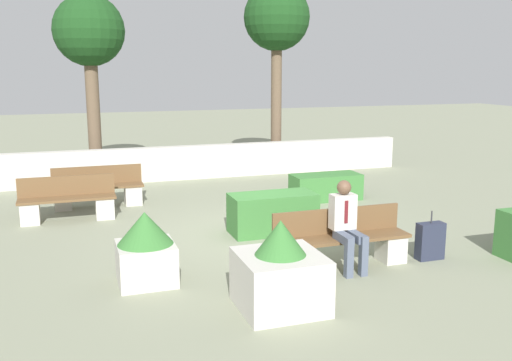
{
  "coord_description": "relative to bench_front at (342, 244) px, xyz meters",
  "views": [
    {
      "loc": [
        -3.19,
        -9.69,
        3.06
      ],
      "look_at": [
        0.23,
        0.5,
        0.9
      ],
      "focal_mm": 40.0,
      "sensor_mm": 36.0,
      "label": 1
    }
  ],
  "objects": [
    {
      "name": "person_seated_man",
      "position": [
        -0.01,
        -0.14,
        0.41
      ],
      "size": [
        0.38,
        0.64,
        1.37
      ],
      "color": "#515B70",
      "rests_on": "ground_plane"
    },
    {
      "name": "planter_corner_left",
      "position": [
        -1.48,
        -1.17,
        0.12
      ],
      "size": [
        1.05,
        1.05,
        1.17
      ],
      "color": "beige",
      "rests_on": "ground_plane"
    },
    {
      "name": "tree_leftmost",
      "position": [
        -3.19,
        8.89,
        3.52
      ],
      "size": [
        1.93,
        1.93,
        4.98
      ],
      "color": "brown",
      "rests_on": "ground_plane"
    },
    {
      "name": "tree_center_left",
      "position": [
        2.12,
        8.59,
        3.98
      ],
      "size": [
        1.94,
        1.94,
        5.44
      ],
      "color": "brown",
      "rests_on": "ground_plane"
    },
    {
      "name": "hedge_block_near_right",
      "position": [
        -0.38,
        2.06,
        0.01
      ],
      "size": [
        1.59,
        0.74,
        0.74
      ],
      "color": "#3D7A38",
      "rests_on": "ground_plane"
    },
    {
      "name": "bench_right_side",
      "position": [
        -3.35,
        5.17,
        -0.01
      ],
      "size": [
        1.95,
        0.49,
        0.88
      ],
      "rotation": [
        0.0,
        0.0,
        0.08
      ],
      "color": "brown",
      "rests_on": "ground_plane"
    },
    {
      "name": "perimeter_wall",
      "position": [
        -0.77,
        7.67,
        0.1
      ],
      "size": [
        12.64,
        0.3,
        0.92
      ],
      "color": "beige",
      "rests_on": "ground_plane"
    },
    {
      "name": "bench_front",
      "position": [
        0.0,
        0.0,
        0.0
      ],
      "size": [
        2.16,
        0.49,
        0.88
      ],
      "color": "brown",
      "rests_on": "ground_plane"
    },
    {
      "name": "bench_left_side",
      "position": [
        -4.01,
        4.17,
        -0.01
      ],
      "size": [
        1.89,
        0.49,
        0.88
      ],
      "rotation": [
        0.0,
        0.0,
        -0.03
      ],
      "color": "brown",
      "rests_on": "ground_plane"
    },
    {
      "name": "hedge_block_near_left",
      "position": [
        1.71,
        4.18,
        -0.06
      ],
      "size": [
        1.61,
        0.7,
        0.6
      ],
      "color": "#3D7A38",
      "rests_on": "ground_plane"
    },
    {
      "name": "planter_corner_right",
      "position": [
        -2.98,
        0.26,
        0.17
      ],
      "size": [
        0.8,
        0.8,
        1.05
      ],
      "color": "beige",
      "rests_on": "ground_plane"
    },
    {
      "name": "suitcase",
      "position": [
        1.49,
        -0.17,
        -0.05
      ],
      "size": [
        0.45,
        0.2,
        0.8
      ],
      "color": "#282D42",
      "rests_on": "ground_plane"
    },
    {
      "name": "ground_plane",
      "position": [
        -0.77,
        2.09,
        -0.35
      ],
      "size": [
        60.0,
        60.0,
        0.0
      ],
      "primitive_type": "plane",
      "color": "gray"
    }
  ]
}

